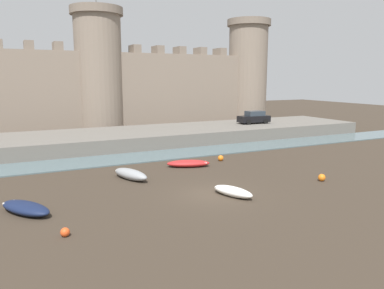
{
  "coord_description": "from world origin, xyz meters",
  "views": [
    {
      "loc": [
        -11.16,
        -19.94,
        7.26
      ],
      "look_at": [
        0.57,
        4.12,
        2.5
      ],
      "focal_mm": 35.0,
      "sensor_mm": 36.0,
      "label": 1
    }
  ],
  "objects_px": {
    "rowboat_near_channel_left": "(26,208)",
    "mooring_buoy_near_channel": "(322,178)",
    "rowboat_foreground_left": "(131,174)",
    "mooring_buoy_near_shore": "(65,232)",
    "mooring_buoy_mid_mud": "(221,158)",
    "rowboat_midflat_right": "(188,163)",
    "rowboat_foreground_centre": "(233,191)",
    "car_quay_east": "(254,117)"
  },
  "relations": [
    {
      "from": "mooring_buoy_near_channel",
      "to": "rowboat_foreground_left",
      "type": "bearing_deg",
      "value": 152.09
    },
    {
      "from": "rowboat_foreground_left",
      "to": "mooring_buoy_mid_mud",
      "type": "height_order",
      "value": "rowboat_foreground_left"
    },
    {
      "from": "rowboat_foreground_left",
      "to": "car_quay_east",
      "type": "xyz_separation_m",
      "value": [
        20.75,
        14.1,
        1.85
      ]
    },
    {
      "from": "rowboat_foreground_left",
      "to": "mooring_buoy_near_shore",
      "type": "xyz_separation_m",
      "value": [
        -5.66,
        -8.33,
        -0.18
      ]
    },
    {
      "from": "rowboat_foreground_centre",
      "to": "mooring_buoy_mid_mud",
      "type": "distance_m",
      "value": 10.09
    },
    {
      "from": "rowboat_foreground_left",
      "to": "mooring_buoy_near_channel",
      "type": "distance_m",
      "value": 13.74
    },
    {
      "from": "rowboat_foreground_left",
      "to": "rowboat_foreground_centre",
      "type": "bearing_deg",
      "value": -55.37
    },
    {
      "from": "rowboat_foreground_centre",
      "to": "mooring_buoy_near_shore",
      "type": "height_order",
      "value": "rowboat_foreground_centre"
    },
    {
      "from": "rowboat_foreground_left",
      "to": "car_quay_east",
      "type": "relative_size",
      "value": 0.86
    },
    {
      "from": "rowboat_midflat_right",
      "to": "mooring_buoy_mid_mud",
      "type": "bearing_deg",
      "value": 12.07
    },
    {
      "from": "rowboat_midflat_right",
      "to": "car_quay_east",
      "type": "bearing_deg",
      "value": 39.03
    },
    {
      "from": "mooring_buoy_near_channel",
      "to": "mooring_buoy_mid_mud",
      "type": "bearing_deg",
      "value": 109.55
    },
    {
      "from": "mooring_buoy_near_shore",
      "to": "car_quay_east",
      "type": "height_order",
      "value": "car_quay_east"
    },
    {
      "from": "rowboat_foreground_centre",
      "to": "rowboat_foreground_left",
      "type": "xyz_separation_m",
      "value": [
        -4.57,
        6.61,
        0.08
      ]
    },
    {
      "from": "rowboat_foreground_centre",
      "to": "rowboat_foreground_left",
      "type": "relative_size",
      "value": 0.84
    },
    {
      "from": "rowboat_midflat_right",
      "to": "rowboat_foreground_left",
      "type": "height_order",
      "value": "rowboat_foreground_left"
    },
    {
      "from": "rowboat_foreground_left",
      "to": "mooring_buoy_mid_mud",
      "type": "xyz_separation_m",
      "value": [
        8.99,
        2.45,
        -0.14
      ]
    },
    {
      "from": "rowboat_midflat_right",
      "to": "mooring_buoy_near_shore",
      "type": "xyz_separation_m",
      "value": [
        -11.11,
        -10.03,
        -0.09
      ]
    },
    {
      "from": "rowboat_foreground_centre",
      "to": "rowboat_foreground_left",
      "type": "distance_m",
      "value": 8.04
    },
    {
      "from": "rowboat_foreground_centre",
      "to": "mooring_buoy_near_shore",
      "type": "distance_m",
      "value": 10.37
    },
    {
      "from": "rowboat_foreground_centre",
      "to": "car_quay_east",
      "type": "bearing_deg",
      "value": 52.0
    },
    {
      "from": "rowboat_midflat_right",
      "to": "car_quay_east",
      "type": "relative_size",
      "value": 0.9
    },
    {
      "from": "mooring_buoy_near_shore",
      "to": "car_quay_east",
      "type": "bearing_deg",
      "value": 40.34
    },
    {
      "from": "rowboat_midflat_right",
      "to": "mooring_buoy_near_channel",
      "type": "xyz_separation_m",
      "value": [
        6.7,
        -8.13,
        -0.04
      ]
    },
    {
      "from": "rowboat_midflat_right",
      "to": "mooring_buoy_near_shore",
      "type": "relative_size",
      "value": 8.66
    },
    {
      "from": "rowboat_near_channel_left",
      "to": "mooring_buoy_mid_mud",
      "type": "relative_size",
      "value": 7.35
    },
    {
      "from": "rowboat_midflat_right",
      "to": "mooring_buoy_mid_mud",
      "type": "height_order",
      "value": "rowboat_midflat_right"
    },
    {
      "from": "mooring_buoy_mid_mud",
      "to": "car_quay_east",
      "type": "bearing_deg",
      "value": 44.73
    },
    {
      "from": "rowboat_midflat_right",
      "to": "rowboat_near_channel_left",
      "type": "bearing_deg",
      "value": -154.77
    },
    {
      "from": "car_quay_east",
      "to": "rowboat_foreground_centre",
      "type": "bearing_deg",
      "value": -128.0
    },
    {
      "from": "rowboat_foreground_centre",
      "to": "mooring_buoy_near_channel",
      "type": "relative_size",
      "value": 5.84
    },
    {
      "from": "rowboat_near_channel_left",
      "to": "rowboat_foreground_centre",
      "type": "xyz_separation_m",
      "value": [
        11.74,
        -2.36,
        -0.01
      ]
    },
    {
      "from": "rowboat_near_channel_left",
      "to": "mooring_buoy_mid_mud",
      "type": "xyz_separation_m",
      "value": [
        16.16,
        6.7,
        -0.08
      ]
    },
    {
      "from": "rowboat_near_channel_left",
      "to": "rowboat_foreground_centre",
      "type": "distance_m",
      "value": 11.97
    },
    {
      "from": "rowboat_near_channel_left",
      "to": "rowboat_foreground_left",
      "type": "xyz_separation_m",
      "value": [
        7.17,
        4.25,
        0.07
      ]
    },
    {
      "from": "rowboat_near_channel_left",
      "to": "mooring_buoy_near_channel",
      "type": "distance_m",
      "value": 19.44
    },
    {
      "from": "rowboat_midflat_right",
      "to": "rowboat_foreground_centre",
      "type": "xyz_separation_m",
      "value": [
        -0.88,
        -8.31,
        0.02
      ]
    },
    {
      "from": "rowboat_foreground_left",
      "to": "mooring_buoy_near_shore",
      "type": "height_order",
      "value": "rowboat_foreground_left"
    },
    {
      "from": "mooring_buoy_near_channel",
      "to": "mooring_buoy_near_shore",
      "type": "distance_m",
      "value": 17.91
    },
    {
      "from": "rowboat_near_channel_left",
      "to": "mooring_buoy_near_channel",
      "type": "relative_size",
      "value": 7.19
    },
    {
      "from": "car_quay_east",
      "to": "rowboat_near_channel_left",
      "type": "bearing_deg",
      "value": -146.69
    },
    {
      "from": "rowboat_midflat_right",
      "to": "mooring_buoy_mid_mud",
      "type": "distance_m",
      "value": 3.62
    }
  ]
}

